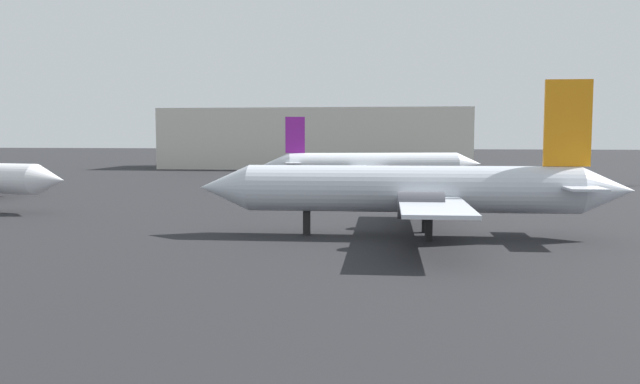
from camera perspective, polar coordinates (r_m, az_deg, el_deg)
The scene contains 3 objects.
airplane_on_taxiway at distance 46.63m, azimuth 8.20°, elevation 0.26°, with size 30.10×24.01×10.80m.
airplane_far_right at distance 85.73m, azimuth 4.49°, elevation 2.38°, with size 28.25×21.66×9.30m.
terminal_building at distance 138.96m, azimuth -0.29°, elevation 4.61°, with size 62.75×18.68×12.30m, color beige.
Camera 1 is at (3.56, -13.26, 7.17)m, focal length 37.28 mm.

